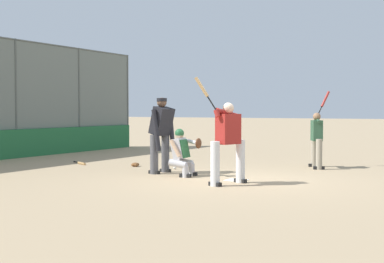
{
  "coord_description": "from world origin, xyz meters",
  "views": [
    {
      "loc": [
        10.48,
        4.93,
        1.54
      ],
      "look_at": [
        0.19,
        -1.0,
        1.05
      ],
      "focal_mm": 50.0,
      "sensor_mm": 36.0,
      "label": 1
    }
  ],
  "objects_px": {
    "umpire_home": "(161,132)",
    "batter_on_deck": "(317,138)",
    "spare_bat_by_padding": "(81,163)",
    "fielding_glove_on_dirt": "(135,165)",
    "baseball_loose": "(175,168)",
    "catcher_behind_plate": "(183,152)",
    "batter_at_plate": "(228,140)"
  },
  "relations": [
    {
      "from": "umpire_home",
      "to": "batter_on_deck",
      "type": "bearing_deg",
      "value": 141.6
    },
    {
      "from": "spare_bat_by_padding",
      "to": "fielding_glove_on_dirt",
      "type": "xyz_separation_m",
      "value": [
        -0.3,
        1.67,
        0.02
      ]
    },
    {
      "from": "umpire_home",
      "to": "baseball_loose",
      "type": "relative_size",
      "value": 24.68
    },
    {
      "from": "catcher_behind_plate",
      "to": "spare_bat_by_padding",
      "type": "distance_m",
      "value": 4.0
    },
    {
      "from": "batter_on_deck",
      "to": "baseball_loose",
      "type": "relative_size",
      "value": 27.58
    },
    {
      "from": "spare_bat_by_padding",
      "to": "baseball_loose",
      "type": "xyz_separation_m",
      "value": [
        -0.26,
        2.95,
        0.0
      ]
    },
    {
      "from": "catcher_behind_plate",
      "to": "baseball_loose",
      "type": "relative_size",
      "value": 14.83
    },
    {
      "from": "fielding_glove_on_dirt",
      "to": "baseball_loose",
      "type": "bearing_deg",
      "value": 88.25
    },
    {
      "from": "batter_at_plate",
      "to": "catcher_behind_plate",
      "type": "relative_size",
      "value": 2.01
    },
    {
      "from": "spare_bat_by_padding",
      "to": "fielding_glove_on_dirt",
      "type": "bearing_deg",
      "value": 37.59
    },
    {
      "from": "catcher_behind_plate",
      "to": "baseball_loose",
      "type": "height_order",
      "value": "catcher_behind_plate"
    },
    {
      "from": "umpire_home",
      "to": "baseball_loose",
      "type": "distance_m",
      "value": 1.3
    },
    {
      "from": "batter_on_deck",
      "to": "fielding_glove_on_dirt",
      "type": "bearing_deg",
      "value": 87.2
    },
    {
      "from": "spare_bat_by_padding",
      "to": "fielding_glove_on_dirt",
      "type": "distance_m",
      "value": 1.7
    },
    {
      "from": "catcher_behind_plate",
      "to": "batter_on_deck",
      "type": "distance_m",
      "value": 3.9
    },
    {
      "from": "umpire_home",
      "to": "batter_on_deck",
      "type": "xyz_separation_m",
      "value": [
        -2.99,
        2.91,
        -0.19
      ]
    },
    {
      "from": "batter_at_plate",
      "to": "catcher_behind_plate",
      "type": "xyz_separation_m",
      "value": [
        -0.69,
        -1.5,
        -0.35
      ]
    },
    {
      "from": "umpire_home",
      "to": "spare_bat_by_padding",
      "type": "relative_size",
      "value": 2.36
    },
    {
      "from": "spare_bat_by_padding",
      "to": "fielding_glove_on_dirt",
      "type": "relative_size",
      "value": 2.69
    },
    {
      "from": "baseball_loose",
      "to": "batter_on_deck",
      "type": "bearing_deg",
      "value": 124.45
    },
    {
      "from": "catcher_behind_plate",
      "to": "fielding_glove_on_dirt",
      "type": "relative_size",
      "value": 3.83
    },
    {
      "from": "catcher_behind_plate",
      "to": "batter_on_deck",
      "type": "relative_size",
      "value": 0.54
    },
    {
      "from": "batter_at_plate",
      "to": "spare_bat_by_padding",
      "type": "height_order",
      "value": "batter_at_plate"
    },
    {
      "from": "spare_bat_by_padding",
      "to": "batter_at_plate",
      "type": "bearing_deg",
      "value": 11.27
    },
    {
      "from": "batter_on_deck",
      "to": "spare_bat_by_padding",
      "type": "xyz_separation_m",
      "value": [
        2.37,
        -6.03,
        -0.76
      ]
    },
    {
      "from": "batter_at_plate",
      "to": "fielding_glove_on_dirt",
      "type": "height_order",
      "value": "batter_at_plate"
    },
    {
      "from": "umpire_home",
      "to": "baseball_loose",
      "type": "bearing_deg",
      "value": -163.41
    },
    {
      "from": "batter_at_plate",
      "to": "spare_bat_by_padding",
      "type": "bearing_deg",
      "value": -88.98
    },
    {
      "from": "spare_bat_by_padding",
      "to": "baseball_loose",
      "type": "height_order",
      "value": "baseball_loose"
    },
    {
      "from": "batter_on_deck",
      "to": "fielding_glove_on_dirt",
      "type": "relative_size",
      "value": 7.12
    },
    {
      "from": "umpire_home",
      "to": "fielding_glove_on_dirt",
      "type": "distance_m",
      "value": 1.95
    },
    {
      "from": "catcher_behind_plate",
      "to": "batter_on_deck",
      "type": "bearing_deg",
      "value": 138.43
    }
  ]
}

